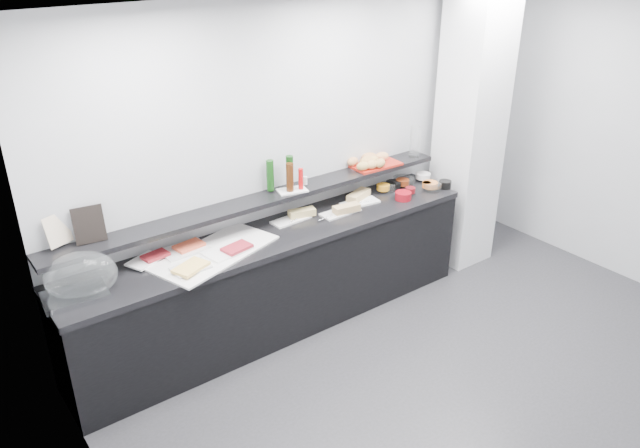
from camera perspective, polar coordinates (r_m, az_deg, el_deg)
ground at (r=4.92m, az=15.01°, el=-15.19°), size 5.00×5.00×0.00m
back_wall at (r=5.47m, az=0.33°, el=6.54°), size 5.00×0.02×2.70m
ceiling at (r=3.80m, az=19.82°, el=17.51°), size 5.00×5.00×0.00m
column at (r=6.23m, az=13.53°, el=8.24°), size 0.50×0.50×2.70m
buffet_cabinet at (r=5.28m, az=-3.82°, el=-5.39°), size 3.60×0.60×0.85m
counter_top at (r=5.06m, az=-3.96°, el=-1.02°), size 3.62×0.62×0.05m
wall_shelf at (r=5.09m, az=-5.13°, el=2.25°), size 3.60×0.25×0.04m
cloche_base at (r=4.48m, az=-21.49°, el=-6.13°), size 0.44×0.31×0.04m
cloche_dome at (r=4.48m, az=-21.01°, el=-4.45°), size 0.54×0.43×0.34m
linen_runner at (r=4.78m, az=-9.57°, el=-2.61°), size 1.07×0.73×0.01m
platter_meat_a at (r=4.76m, az=-15.70°, el=-3.23°), size 0.30×0.26×0.01m
food_meat_a at (r=4.77m, az=-14.82°, el=-2.81°), size 0.21×0.15×0.02m
platter_salmon at (r=4.84m, az=-12.28°, el=-2.31°), size 0.35×0.24×0.01m
food_salmon at (r=4.85m, az=-11.89°, el=-1.96°), size 0.24×0.17×0.02m
platter_cheese at (r=4.58m, az=-11.73°, el=-3.95°), size 0.27×0.18×0.01m
food_cheese at (r=4.55m, az=-11.73°, el=-3.89°), size 0.29×0.24×0.02m
platter_meat_b at (r=4.77m, az=-8.55°, el=-2.42°), size 0.37×0.28×0.01m
food_meat_b at (r=4.76m, az=-7.61°, el=-2.15°), size 0.24×0.18×0.02m
sandwich_plate_left at (r=5.24m, az=-2.68°, el=0.40°), size 0.35×0.17×0.01m
sandwich_food_left at (r=5.28m, az=-1.67°, el=1.04°), size 0.24×0.14×0.06m
tongs_left at (r=5.21m, az=-2.31°, el=0.38°), size 0.15×0.06×0.01m
sandwich_plate_mid at (r=5.38m, az=1.87°, el=1.07°), size 0.36×0.16×0.01m
sandwich_food_mid at (r=5.36m, az=2.44°, el=1.43°), size 0.25×0.12×0.06m
tongs_mid at (r=5.24m, az=0.47°, el=0.56°), size 0.16×0.03×0.01m
sandwich_plate_right at (r=5.57m, az=3.67°, el=1.96°), size 0.36×0.19×0.01m
sandwich_food_right at (r=5.63m, az=3.54°, el=2.65°), size 0.28×0.19×0.06m
tongs_right at (r=5.57m, az=4.07°, el=2.04°), size 0.16×0.04×0.01m
bowl_glass_fruit at (r=5.86m, az=6.21°, el=3.37°), size 0.16×0.16×0.07m
fill_glass_fruit at (r=5.82m, az=5.79°, el=3.37°), size 0.16×0.16×0.05m
bowl_black_jam at (r=5.91m, az=6.73°, el=3.54°), size 0.15×0.15×0.07m
fill_black_jam at (r=5.96m, az=7.54°, el=3.83°), size 0.14×0.14×0.05m
bowl_glass_cream at (r=6.02m, az=7.65°, el=3.93°), size 0.27×0.27×0.07m
fill_glass_cream at (r=6.14m, az=9.41°, el=4.37°), size 0.15×0.15×0.05m
bowl_red_jam at (r=5.69m, az=7.62°, el=2.58°), size 0.19×0.19×0.07m
fill_red_jam at (r=5.79m, az=8.26°, el=3.09°), size 0.12×0.12×0.05m
bowl_glass_salmon at (r=5.92m, az=10.26°, el=3.36°), size 0.21×0.21×0.07m
fill_glass_salmon at (r=5.94m, az=10.03°, el=3.57°), size 0.15×0.15×0.05m
bowl_black_fruit at (r=6.01m, az=11.36°, el=3.58°), size 0.14×0.14×0.07m
fill_black_fruit at (r=5.93m, az=9.73°, el=3.55°), size 0.09×0.09×0.05m
framed_print at (r=4.58m, az=-20.38°, el=-0.06°), size 0.22×0.10×0.26m
print_art at (r=4.58m, az=-22.86°, el=-0.51°), size 0.19×0.11×0.22m
condiment_tray at (r=5.18m, az=-2.55°, el=3.09°), size 0.27×0.20×0.01m
bottle_green_a at (r=5.14m, az=-4.58°, el=4.45°), size 0.06×0.06×0.26m
bottle_brown at (r=5.12m, az=-2.78°, el=4.29°), size 0.07×0.07×0.24m
bottle_green_b at (r=5.17m, az=-2.79°, el=4.76°), size 0.07×0.07×0.28m
bottle_hot at (r=5.16m, az=-1.77°, el=4.15°), size 0.04×0.04×0.18m
shaker_salt at (r=5.24m, az=-2.63°, el=3.83°), size 0.04×0.04×0.07m
shaker_pepper at (r=5.27m, az=-1.36°, el=3.99°), size 0.05×0.05×0.07m
bread_tray at (r=5.78m, az=4.90°, el=5.50°), size 0.47×0.34×0.02m
bread_roll_nw at (r=5.68m, az=3.01°, el=5.73°), size 0.12×0.09×0.08m
bread_roll_n at (r=5.80m, az=4.51°, el=6.13°), size 0.17×0.13×0.08m
bread_roll_ne at (r=5.82m, az=5.68°, el=6.17°), size 0.15×0.12×0.08m
bread_roll_sw at (r=5.61m, az=4.75°, el=5.44°), size 0.13×0.09×0.08m
bread_roll_s at (r=5.57m, az=3.95°, el=5.30°), size 0.14×0.11×0.08m
bread_roll_se at (r=5.65m, az=5.51°, el=5.56°), size 0.15×0.12×0.08m
bread_roll_midw at (r=5.70m, az=4.36°, el=5.77°), size 0.17×0.13×0.08m
bread_roll_mide at (r=5.72m, az=4.80°, el=5.82°), size 0.14×0.11×0.08m
carafe at (r=5.99m, az=8.68°, el=7.45°), size 0.11×0.11×0.30m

